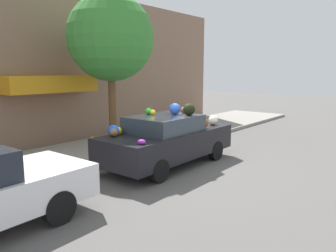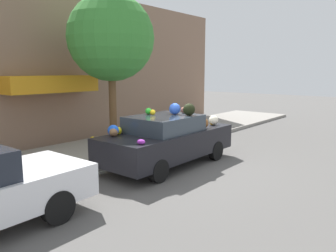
% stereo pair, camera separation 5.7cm
% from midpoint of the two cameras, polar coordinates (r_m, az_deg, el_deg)
% --- Properties ---
extents(ground_plane, '(60.00, 60.00, 0.00)m').
position_cam_midpoint_polar(ground_plane, '(9.22, 0.46, -6.81)').
color(ground_plane, '#565451').
extents(sidewalk_curb, '(24.00, 3.20, 0.13)m').
position_cam_midpoint_polar(sidewalk_curb, '(11.06, -10.48, -3.86)').
color(sidewalk_curb, gray).
rests_on(sidewalk_curb, ground).
extents(building_facade, '(18.00, 1.20, 5.50)m').
position_cam_midpoint_polar(building_facade, '(12.53, -17.65, 9.66)').
color(building_facade, '#846651').
rests_on(building_facade, ground).
extents(street_tree, '(2.75, 2.75, 4.89)m').
position_cam_midpoint_polar(street_tree, '(10.85, -9.76, 14.85)').
color(street_tree, brown).
rests_on(street_tree, sidewalk_curb).
extents(fire_hydrant, '(0.20, 0.20, 0.70)m').
position_cam_midpoint_polar(fire_hydrant, '(9.23, -12.74, -3.98)').
color(fire_hydrant, gold).
rests_on(fire_hydrant, sidewalk_curb).
extents(art_car, '(4.15, 1.74, 1.73)m').
position_cam_midpoint_polar(art_car, '(9.07, 0.12, -2.24)').
color(art_car, black).
rests_on(art_car, ground).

